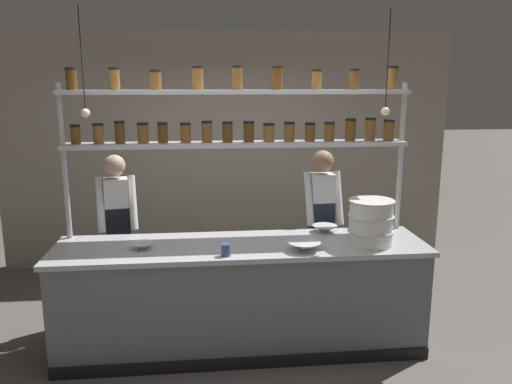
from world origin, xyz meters
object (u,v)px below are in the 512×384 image
(serving_cup_front, at_px, (226,250))
(prep_bowl_near_left, at_px, (142,246))
(container_stack, at_px, (371,222))
(prep_bowl_center_back, at_px, (325,229))
(chef_left, at_px, (118,226))
(chef_center, at_px, (321,221))
(spice_shelf_unit, at_px, (239,125))
(prep_bowl_center_front, at_px, (304,246))

(serving_cup_front, bearing_deg, prep_bowl_near_left, 160.45)
(container_stack, height_order, prep_bowl_center_back, container_stack)
(chef_left, xyz_separation_m, prep_bowl_center_back, (1.88, -0.44, 0.05))
(chef_center, bearing_deg, container_stack, -77.17)
(chef_center, distance_m, prep_bowl_center_back, 0.40)
(prep_bowl_near_left, bearing_deg, container_stack, -2.47)
(spice_shelf_unit, bearing_deg, prep_bowl_near_left, -155.36)
(spice_shelf_unit, relative_size, prep_bowl_near_left, 16.15)
(container_stack, relative_size, prep_bowl_center_back, 1.70)
(prep_bowl_center_front, bearing_deg, serving_cup_front, -174.42)
(prep_bowl_center_back, bearing_deg, spice_shelf_unit, 175.33)
(prep_bowl_center_back, distance_m, serving_cup_front, 1.06)
(chef_left, xyz_separation_m, prep_bowl_center_front, (1.60, -0.92, 0.05))
(chef_left, height_order, container_stack, chef_left)
(container_stack, relative_size, serving_cup_front, 4.00)
(prep_bowl_center_front, xyz_separation_m, prep_bowl_center_back, (0.28, 0.48, -0.01))
(container_stack, xyz_separation_m, serving_cup_front, (-1.19, -0.15, -0.14))
(prep_bowl_center_back, height_order, serving_cup_front, serving_cup_front)
(prep_bowl_center_front, bearing_deg, chef_left, 150.08)
(container_stack, height_order, serving_cup_front, container_stack)
(spice_shelf_unit, relative_size, serving_cup_front, 31.24)
(spice_shelf_unit, relative_size, chef_center, 1.85)
(container_stack, distance_m, prep_bowl_near_left, 1.86)
(chef_center, distance_m, container_stack, 0.84)
(spice_shelf_unit, bearing_deg, chef_center, 21.89)
(chef_left, distance_m, prep_bowl_near_left, 0.81)
(chef_left, relative_size, serving_cup_front, 16.71)
(prep_bowl_near_left, bearing_deg, chef_left, 112.90)
(spice_shelf_unit, xyz_separation_m, serving_cup_front, (-0.15, -0.61, -0.91))
(chef_left, distance_m, container_stack, 2.33)
(spice_shelf_unit, distance_m, chef_left, 1.54)
(spice_shelf_unit, relative_size, prep_bowl_center_front, 11.23)
(container_stack, relative_size, prep_bowl_near_left, 2.07)
(spice_shelf_unit, relative_size, chef_left, 1.87)
(spice_shelf_unit, distance_m, prep_bowl_center_front, 1.17)
(chef_left, height_order, prep_bowl_center_front, chef_left)
(spice_shelf_unit, distance_m, chef_center, 1.31)
(chef_center, xyz_separation_m, container_stack, (0.22, -0.78, 0.19))
(prep_bowl_center_back, bearing_deg, serving_cup_front, -149.07)
(chef_center, xyz_separation_m, prep_bowl_near_left, (-1.63, -0.70, 0.03))
(prep_bowl_near_left, bearing_deg, serving_cup_front, -19.55)
(chef_center, relative_size, prep_bowl_center_front, 6.08)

